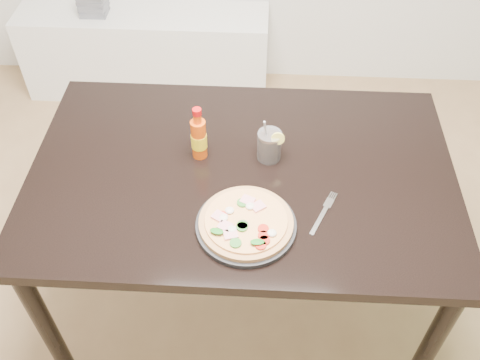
# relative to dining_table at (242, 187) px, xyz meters

# --- Properties ---
(room_shell) EXTENTS (4.50, 4.50, 4.50)m
(room_shell) POSITION_rel_dining_table_xyz_m (0.17, -0.65, 0.92)
(room_shell) COLOR white
(room_shell) RESTS_ON ground
(dining_table) EXTENTS (1.40, 0.90, 0.75)m
(dining_table) POSITION_rel_dining_table_xyz_m (0.00, 0.00, 0.00)
(dining_table) COLOR black
(dining_table) RESTS_ON ground
(plate) EXTENTS (0.30, 0.30, 0.02)m
(plate) POSITION_rel_dining_table_xyz_m (0.02, -0.24, 0.09)
(plate) COLOR black
(plate) RESTS_ON dining_table
(pizza) EXTENTS (0.28, 0.28, 0.03)m
(pizza) POSITION_rel_dining_table_xyz_m (0.02, -0.24, 0.11)
(pizza) COLOR tan
(pizza) RESTS_ON plate
(hot_sauce_bottle) EXTENTS (0.05, 0.05, 0.20)m
(hot_sauce_bottle) POSITION_rel_dining_table_xyz_m (-0.15, 0.06, 0.16)
(hot_sauce_bottle) COLOR #D64A0C
(hot_sauce_bottle) RESTS_ON dining_table
(cola_cup) EXTENTS (0.09, 0.08, 0.17)m
(cola_cup) POSITION_rel_dining_table_xyz_m (0.09, 0.07, 0.13)
(cola_cup) COLOR black
(cola_cup) RESTS_ON dining_table
(fork) EXTENTS (0.09, 0.18, 0.00)m
(fork) POSITION_rel_dining_table_xyz_m (0.26, -0.17, 0.09)
(fork) COLOR silver
(fork) RESTS_ON dining_table
(media_console) EXTENTS (1.40, 0.34, 0.50)m
(media_console) POSITION_rel_dining_table_xyz_m (-0.63, 1.42, -0.42)
(media_console) COLOR white
(media_console) RESTS_ON ground
(cd_stack) EXTENTS (0.14, 0.12, 0.13)m
(cd_stack) POSITION_rel_dining_table_xyz_m (-0.88, 1.40, -0.10)
(cd_stack) COLOR slate
(cd_stack) RESTS_ON media_console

